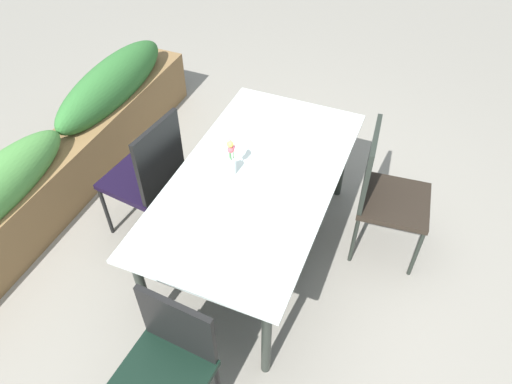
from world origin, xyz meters
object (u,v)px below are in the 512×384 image
(chair_end_left, at_px, (167,364))
(planter_box, at_px, (67,153))
(dining_table, at_px, (256,184))
(chair_far_side, at_px, (149,173))
(chair_near_right, at_px, (384,189))
(flower_vase, at_px, (231,160))

(chair_end_left, relative_size, planter_box, 0.28)
(dining_table, distance_m, chair_far_side, 0.76)
(chair_far_side, xyz_separation_m, planter_box, (0.13, 0.85, -0.20))
(dining_table, distance_m, chair_end_left, 1.18)
(dining_table, bearing_deg, chair_near_right, -62.44)
(flower_vase, distance_m, planter_box, 1.52)
(chair_near_right, xyz_separation_m, planter_box, (-0.34, 2.35, -0.17))
(chair_end_left, bearing_deg, chair_near_right, -111.50)
(chair_end_left, xyz_separation_m, chair_far_side, (1.09, 0.75, 0.08))
(dining_table, bearing_deg, flower_vase, 98.23)
(chair_near_right, xyz_separation_m, flower_vase, (-0.41, 0.90, 0.29))
(chair_near_right, bearing_deg, flower_vase, -70.97)
(chair_end_left, relative_size, chair_far_side, 0.85)
(chair_near_right, distance_m, planter_box, 2.38)
(chair_end_left, height_order, flower_vase, flower_vase)
(planter_box, bearing_deg, chair_far_side, -98.80)
(chair_end_left, bearing_deg, dining_table, -85.73)
(chair_far_side, height_order, flower_vase, chair_far_side)
(chair_far_side, relative_size, flower_vase, 3.84)
(dining_table, height_order, flower_vase, flower_vase)
(dining_table, distance_m, planter_box, 1.63)
(chair_near_right, height_order, planter_box, chair_near_right)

